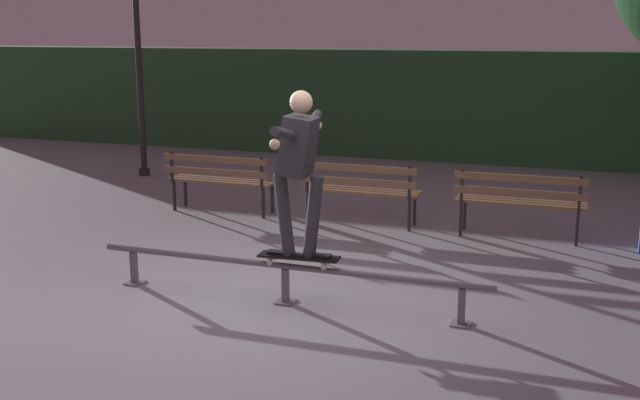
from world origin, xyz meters
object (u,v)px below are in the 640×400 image
at_px(park_bench_left_center, 360,186).
at_px(park_bench_leftmost, 220,176).
at_px(park_bench_right_center, 520,197).
at_px(grind_rail, 285,272).
at_px(lamp_post_left, 137,35).
at_px(skateboarder, 299,160).
at_px(skateboard, 299,257).

bearing_deg(park_bench_left_center, park_bench_leftmost, 180.00).
bearing_deg(park_bench_right_center, grind_rail, -121.84).
distance_m(grind_rail, lamp_post_left, 7.43).
xyz_separation_m(park_bench_leftmost, park_bench_left_center, (2.08, 0.00, 0.00)).
height_order(park_bench_right_center, lamp_post_left, lamp_post_left).
distance_m(park_bench_leftmost, park_bench_left_center, 2.08).
distance_m(park_bench_leftmost, park_bench_right_center, 4.15).
distance_m(skateboarder, lamp_post_left, 7.28).
bearing_deg(grind_rail, lamp_post_left, 133.04).
relative_size(park_bench_left_center, lamp_post_left, 0.41).
relative_size(skateboard, park_bench_left_center, 0.49).
relative_size(skateboard, lamp_post_left, 0.20).
bearing_deg(park_bench_left_center, park_bench_right_center, 0.00).
xyz_separation_m(park_bench_left_center, lamp_post_left, (-4.68, 2.12, 1.94)).
distance_m(grind_rail, park_bench_right_center, 3.62).
relative_size(skateboard, park_bench_right_center, 0.49).
bearing_deg(park_bench_right_center, skateboarder, -119.86).
bearing_deg(skateboarder, park_bench_leftmost, 127.91).
bearing_deg(park_bench_right_center, lamp_post_left, 162.56).
bearing_deg(park_bench_right_center, skateboard, -119.90).
height_order(skateboard, park_bench_right_center, park_bench_right_center).
xyz_separation_m(skateboard, park_bench_left_center, (-0.31, 3.07, 0.07)).
height_order(grind_rail, park_bench_leftmost, park_bench_leftmost).
bearing_deg(park_bench_leftmost, park_bench_right_center, 0.00).
distance_m(grind_rail, skateboard, 0.22).
relative_size(grind_rail, park_bench_leftmost, 2.48).
height_order(park_bench_left_center, park_bench_right_center, same).
bearing_deg(park_bench_leftmost, grind_rail, -53.81).
relative_size(grind_rail, skateboarder, 2.55).
bearing_deg(lamp_post_left, grind_rail, -46.96).
distance_m(skateboarder, park_bench_right_center, 3.65).
xyz_separation_m(skateboarder, lamp_post_left, (-4.99, 5.19, 1.07)).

